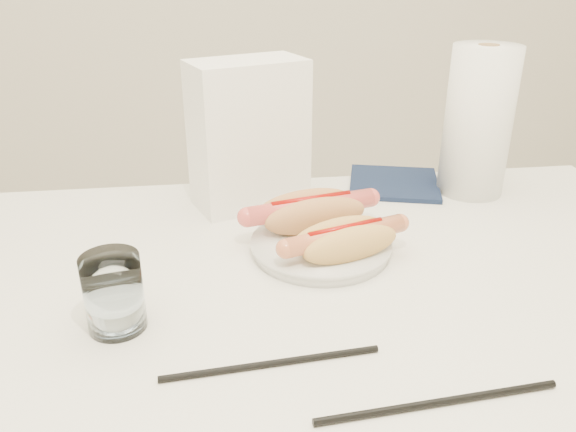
{
  "coord_description": "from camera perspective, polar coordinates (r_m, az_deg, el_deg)",
  "views": [
    {
      "loc": [
        -0.11,
        -0.61,
        1.15
      ],
      "look_at": [
        -0.02,
        0.09,
        0.82
      ],
      "focal_mm": 35.87,
      "sensor_mm": 36.0,
      "label": 1
    }
  ],
  "objects": [
    {
      "name": "table",
      "position": [
        0.77,
        2.09,
        -11.56
      ],
      "size": [
        1.2,
        0.8,
        0.75
      ],
      "color": "white",
      "rests_on": "ground"
    },
    {
      "name": "plate",
      "position": [
        0.82,
        3.27,
        -3.13
      ],
      "size": [
        0.24,
        0.24,
        0.02
      ],
      "primitive_type": "cylinder",
      "rotation": [
        0.0,
        0.0,
        -0.3
      ],
      "color": "white",
      "rests_on": "table"
    },
    {
      "name": "hotdog_left",
      "position": [
        0.85,
        2.3,
        0.39
      ],
      "size": [
        0.2,
        0.11,
        0.05
      ],
      "rotation": [
        0.0,
        0.0,
        0.23
      ],
      "color": "tan",
      "rests_on": "plate"
    },
    {
      "name": "hotdog_right",
      "position": [
        0.78,
        5.67,
        -2.4
      ],
      "size": [
        0.18,
        0.11,
        0.05
      ],
      "rotation": [
        0.0,
        0.0,
        0.31
      ],
      "color": "#E3AA58",
      "rests_on": "plate"
    },
    {
      "name": "water_glass",
      "position": [
        0.68,
        -16.89,
        -7.31
      ],
      "size": [
        0.07,
        0.07,
        0.09
      ],
      "primitive_type": "cylinder",
      "color": "white",
      "rests_on": "table"
    },
    {
      "name": "chopstick_near",
      "position": [
        0.62,
        -1.64,
        -14.4
      ],
      "size": [
        0.23,
        0.03,
        0.01
      ],
      "primitive_type": "cylinder",
      "rotation": [
        0.0,
        1.57,
        0.08
      ],
      "color": "black",
      "rests_on": "table"
    },
    {
      "name": "chopstick_far",
      "position": [
        0.59,
        14.69,
        -17.43
      ],
      "size": [
        0.25,
        0.03,
        0.01
      ],
      "primitive_type": "cylinder",
      "rotation": [
        0.0,
        1.57,
        0.08
      ],
      "color": "black",
      "rests_on": "table"
    },
    {
      "name": "napkin_box",
      "position": [
        0.95,
        -3.93,
        8.04
      ],
      "size": [
        0.2,
        0.16,
        0.24
      ],
      "primitive_type": "cube",
      "rotation": [
        0.0,
        0.0,
        0.35
      ],
      "color": "white",
      "rests_on": "table"
    },
    {
      "name": "navy_napkin",
      "position": [
        1.08,
        10.45,
        3.23
      ],
      "size": [
        0.2,
        0.2,
        0.01
      ],
      "primitive_type": "cube",
      "rotation": [
        0.0,
        0.0,
        -0.27
      ],
      "color": "#121D3A",
      "rests_on": "table"
    },
    {
      "name": "paper_towel_roll",
      "position": [
        1.05,
        18.32,
        8.86
      ],
      "size": [
        0.13,
        0.13,
        0.25
      ],
      "primitive_type": "cylinder",
      "rotation": [
        0.0,
        0.0,
        0.14
      ],
      "color": "white",
      "rests_on": "table"
    }
  ]
}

